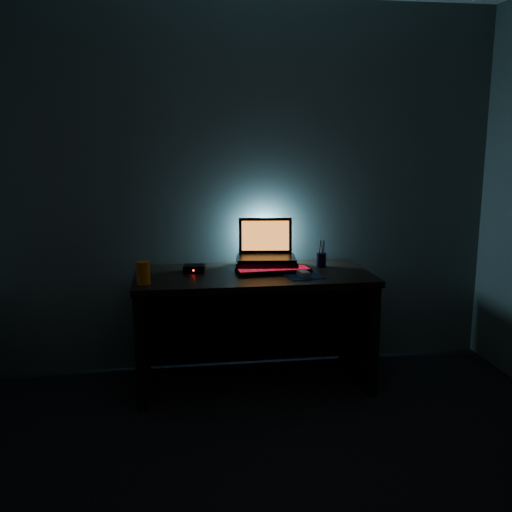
{
  "coord_description": "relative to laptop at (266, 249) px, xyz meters",
  "views": [
    {
      "loc": [
        -0.5,
        -1.89,
        1.57
      ],
      "look_at": [
        0.01,
        1.57,
        0.87
      ],
      "focal_mm": 40.0,
      "sensor_mm": 36.0,
      "label": 1
    }
  ],
  "objects": [
    {
      "name": "keyboard",
      "position": [
        0.02,
        -0.19,
        -0.11
      ],
      "size": [
        0.49,
        0.19,
        0.03
      ],
      "rotation": [
        0.0,
        0.0,
        0.08
      ],
      "color": "black",
      "rests_on": "desk"
    },
    {
      "name": "laptop",
      "position": [
        0.0,
        0.0,
        0.0
      ],
      "size": [
        0.41,
        0.32,
        0.26
      ],
      "rotation": [
        0.0,
        0.0,
        -0.11
      ],
      "color": "black",
      "rests_on": "riser"
    },
    {
      "name": "mousepad",
      "position": [
        0.18,
        -0.32,
        -0.12
      ],
      "size": [
        0.26,
        0.24,
        0.0
      ],
      "primitive_type": "cube",
      "rotation": [
        0.0,
        0.0,
        0.2
      ],
      "color": "#0B2451",
      "rests_on": "desk"
    },
    {
      "name": "router",
      "position": [
        -0.48,
        -0.1,
        -0.1
      ],
      "size": [
        0.15,
        0.13,
        0.04
      ],
      "rotation": [
        0.0,
        0.0,
        -0.14
      ],
      "color": "black",
      "rests_on": "desk"
    },
    {
      "name": "desk",
      "position": [
        -0.11,
        -0.13,
        -0.38
      ],
      "size": [
        1.5,
        0.7,
        0.75
      ],
      "color": "black",
      "rests_on": "ground"
    },
    {
      "name": "mouse",
      "position": [
        0.18,
        -0.32,
        -0.1
      ],
      "size": [
        0.08,
        0.1,
        0.03
      ],
      "primitive_type": "cube",
      "rotation": [
        0.0,
        0.0,
        0.2
      ],
      "color": "gray",
      "rests_on": "mousepad"
    },
    {
      "name": "room",
      "position": [
        -0.11,
        -1.8,
        0.38
      ],
      "size": [
        3.5,
        4.0,
        2.5
      ],
      "color": "black",
      "rests_on": "ground"
    },
    {
      "name": "juice_glass",
      "position": [
        -0.79,
        -0.38,
        -0.05
      ],
      "size": [
        0.09,
        0.09,
        0.13
      ],
      "primitive_type": "cylinder",
      "rotation": [
        0.0,
        0.0,
        0.22
      ],
      "color": "orange",
      "rests_on": "desk"
    },
    {
      "name": "pen_cup",
      "position": [
        0.37,
        -0.07,
        -0.07
      ],
      "size": [
        0.08,
        0.08,
        0.09
      ],
      "primitive_type": "cylinder",
      "rotation": [
        0.0,
        0.0,
        -0.21
      ],
      "color": "black",
      "rests_on": "desk"
    },
    {
      "name": "riser",
      "position": [
        -0.01,
        -0.05,
        -0.09
      ],
      "size": [
        0.43,
        0.34,
        0.06
      ],
      "primitive_type": "cube",
      "rotation": [
        0.0,
        0.0,
        -0.11
      ],
      "color": "black",
      "rests_on": "desk"
    }
  ]
}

